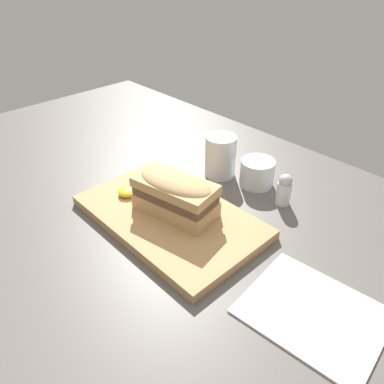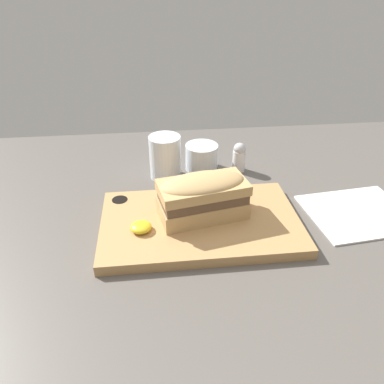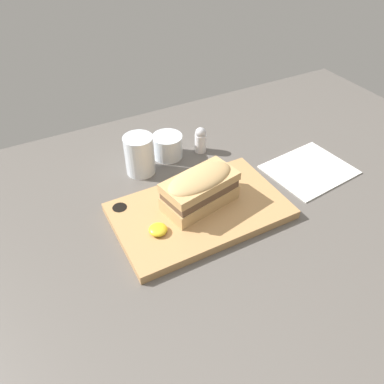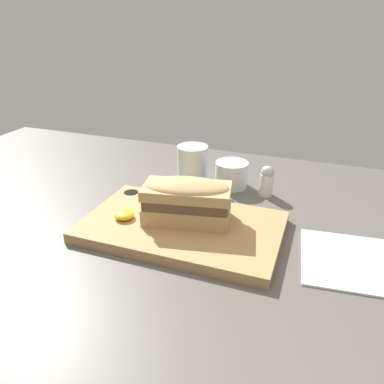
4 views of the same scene
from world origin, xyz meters
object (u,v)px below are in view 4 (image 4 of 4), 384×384
object	(u,v)px
water_glass	(193,169)
salt_shaker	(267,181)
serving_board	(182,226)
sandwich	(187,199)
wine_glass	(231,175)
napkin	(363,263)

from	to	relation	value
water_glass	salt_shaker	xyz separation A→B (cm)	(18.48, 0.92, -0.75)
serving_board	salt_shaker	world-z (taller)	salt_shaker
serving_board	salt_shaker	bearing A→B (deg)	60.27
sandwich	wine_glass	distance (cm)	24.02
sandwich	wine_glass	bearing A→B (deg)	82.86
water_glass	salt_shaker	bearing A→B (deg)	2.86
wine_glass	salt_shaker	xyz separation A→B (cm)	(9.18, -2.11, 0.78)
wine_glass	salt_shaker	size ratio (longest dim) A/B	1.10
serving_board	salt_shaker	distance (cm)	26.02
serving_board	sandwich	xyz separation A→B (cm)	(0.70, 1.05, 5.80)
serving_board	water_glass	xyz separation A→B (cm)	(-5.65, 21.54, 3.49)
sandwich	napkin	world-z (taller)	sandwich
serving_board	napkin	size ratio (longest dim) A/B	1.72
water_glass	napkin	bearing A→B (deg)	-27.63
salt_shaker	wine_glass	bearing A→B (deg)	167.07
napkin	salt_shaker	size ratio (longest dim) A/B	3.03
wine_glass	napkin	bearing A→B (deg)	-38.09
serving_board	salt_shaker	size ratio (longest dim) A/B	5.21
water_glass	wine_glass	distance (cm)	9.90
wine_glass	water_glass	bearing A→B (deg)	-161.95
water_glass	sandwich	bearing A→B (deg)	-72.79
water_glass	napkin	distance (cm)	44.94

